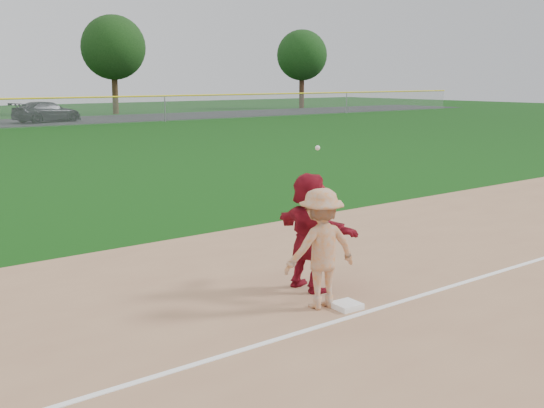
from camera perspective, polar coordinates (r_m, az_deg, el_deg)
ground at (r=10.80m, az=5.03°, el=-7.95°), size 160.00×160.00×0.00m
foul_line at (r=10.26m, az=8.15°, el=-8.87°), size 60.00×0.10×0.01m
first_base at (r=10.34m, az=6.25°, el=-8.44°), size 0.41×0.41×0.09m
base_runner at (r=10.97m, az=3.14°, el=-2.31°), size 0.57×1.78×1.92m
car_right at (r=55.88m, az=-18.32°, el=7.33°), size 5.83×3.48×1.58m
first_base_play at (r=10.13m, az=4.12°, el=-3.73°), size 1.27×0.88×2.41m
tree_3 at (r=66.90m, az=-13.14°, el=12.63°), size 6.00×6.00×9.19m
tree_4 at (r=77.77m, az=2.52°, el=12.32°), size 5.60×5.60×8.67m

